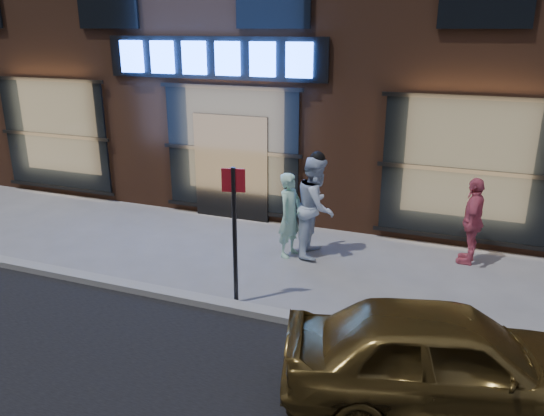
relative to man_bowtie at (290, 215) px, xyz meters
The scene contains 7 objects.
ground 3.17m from the man_bowtie, 129.76° to the right, with size 90.00×90.00×0.00m, color slate.
curb 3.16m from the man_bowtie, 129.76° to the right, with size 60.00×0.25×0.12m, color gray.
man_bowtie is the anchor object (origin of this frame).
man_cap 0.53m from the man_bowtie, 28.48° to the left, with size 0.95×0.74×1.96m, color white.
passerby 3.39m from the man_bowtie, 15.46° to the left, with size 0.97×0.40×1.66m, color #CF556B.
gold_sedan 4.68m from the man_bowtie, 48.36° to the right, with size 1.52×3.77×1.28m, color brown.
sign_post 2.17m from the man_bowtie, 95.14° to the right, with size 0.36×0.11×2.25m.
Camera 1 is at (5.03, -6.68, 4.22)m, focal length 35.00 mm.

